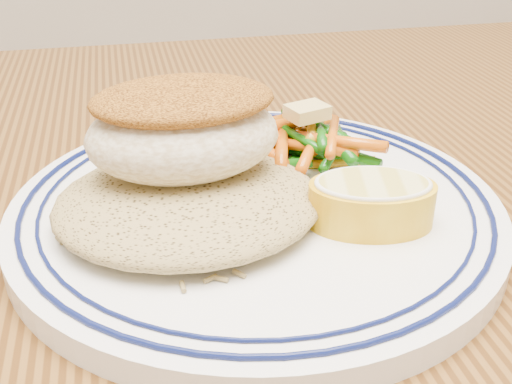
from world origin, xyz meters
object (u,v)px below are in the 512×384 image
at_px(plate, 256,208).
at_px(lemon_wedge, 372,201).
at_px(fish_fillet, 183,127).
at_px(rice_pilaf, 188,197).
at_px(vegetable_pile, 298,140).

relative_size(plate, lemon_wedge, 3.77).
xyz_separation_m(fish_fillet, lemon_wedge, (0.09, -0.04, -0.03)).
bearing_deg(lemon_wedge, rice_pilaf, 164.64).
xyz_separation_m(rice_pilaf, fish_fillet, (0.00, 0.02, 0.03)).
height_order(plate, vegetable_pile, vegetable_pile).
bearing_deg(plate, lemon_wedge, -36.13).
bearing_deg(rice_pilaf, vegetable_pile, 37.72).
distance_m(plate, vegetable_pile, 0.06).
distance_m(rice_pilaf, fish_fillet, 0.04).
distance_m(plate, rice_pilaf, 0.05).
bearing_deg(fish_fillet, rice_pilaf, -92.55).
xyz_separation_m(rice_pilaf, lemon_wedge, (0.09, -0.03, 0.00)).
height_order(rice_pilaf, fish_fillet, fish_fillet).
height_order(vegetable_pile, lemon_wedge, vegetable_pile).
distance_m(rice_pilaf, lemon_wedge, 0.10).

